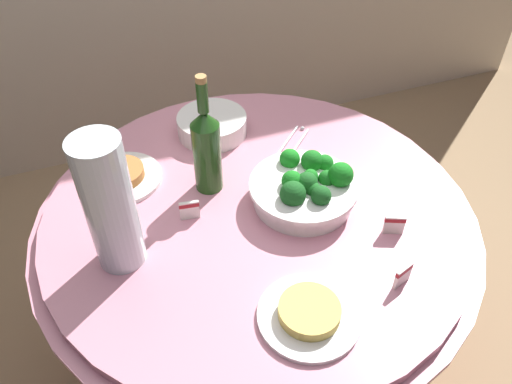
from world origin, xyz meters
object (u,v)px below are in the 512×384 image
Objects in this scene: plate_stack at (212,125)px; label_placard_rear at (394,224)px; food_plate_noodles at (309,314)px; label_placard_mid at (403,275)px; wine_bottle at (207,148)px; broccoli_bowl at (305,188)px; serving_tongs at (294,141)px; label_placard_front at (189,209)px; decorative_fruit_vase at (111,212)px; food_plate_peanuts at (121,176)px.

plate_stack reaches higher than label_placard_rear.
label_placard_mid is at bearing 2.39° from food_plate_noodles.
broccoli_bowl is at bearing -33.57° from wine_bottle.
wine_bottle is 1.53× the size of food_plate_noodles.
serving_tongs is 2.65× the size of label_placard_mid.
broccoli_bowl is 5.09× the size of label_placard_rear.
label_placard_rear is (0.06, 0.14, 0.00)m from label_placard_mid.
label_placard_front and label_placard_mid have the same top height.
label_placard_rear is (0.45, -0.23, 0.00)m from label_placard_front.
broccoli_bowl is 0.82× the size of decorative_fruit_vase.
wine_bottle reaches higher than broccoli_bowl.
label_placard_front is at bearing -115.87° from plate_stack.
label_placard_mid is (0.39, -0.37, 0.00)m from label_placard_front.
label_placard_front is at bearing -56.72° from food_plate_peanuts.
food_plate_peanuts is at bearing 116.65° from food_plate_noodles.
decorative_fruit_vase reaches higher than broccoli_bowl.
decorative_fruit_vase is (-0.48, -0.02, 0.10)m from broccoli_bowl.
label_placard_rear is (0.63, -0.16, -0.12)m from decorative_fruit_vase.
plate_stack is 3.82× the size of label_placard_front.
food_plate_noodles is 0.23m from label_placard_mid.
label_placard_front is at bearing -129.07° from wine_bottle.
broccoli_bowl reaches higher than label_placard_front.
wine_bottle is 0.31m from decorative_fruit_vase.
food_plate_noodles is at bearing -153.22° from label_placard_rear.
serving_tongs is at bearing 18.77° from wine_bottle.
label_placard_rear is at bearing -26.48° from label_placard_front.
wine_bottle is at bearing -161.23° from serving_tongs.
plate_stack is 0.73m from label_placard_mid.
label_placard_rear is (0.59, -0.43, 0.02)m from food_plate_peanuts.
serving_tongs is (0.56, 0.27, -0.14)m from decorative_fruit_vase.
serving_tongs is 2.65× the size of label_placard_front.
plate_stack is 0.95× the size of food_plate_peanuts.
plate_stack is 0.71m from food_plate_noodles.
food_plate_peanuts is at bearing 123.28° from label_placard_front.
food_plate_noodles is at bearing -177.61° from label_placard_mid.
broccoli_bowl is 0.26m from serving_tongs.
label_placard_rear is at bearing -13.88° from decorative_fruit_vase.
broccoli_bowl reaches higher than label_placard_rear.
serving_tongs is 0.66× the size of food_plate_peanuts.
label_placard_mid is at bearing -56.60° from wine_bottle.
label_placard_mid reaches higher than food_plate_noodles.
broccoli_bowl is 5.09× the size of label_placard_front.
label_placard_front is at bearing 112.56° from food_plate_noodles.
plate_stack is 3.82× the size of label_placard_mid.
wine_bottle reaches higher than food_plate_peanuts.
wine_bottle is at bearing 32.67° from decorative_fruit_vase.
label_placard_front is (-0.16, 0.38, 0.02)m from food_plate_noodles.
plate_stack is at bearing 110.18° from broccoli_bowl.
serving_tongs is 0.57m from label_placard_mid.
serving_tongs is 0.43m from label_placard_rear.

